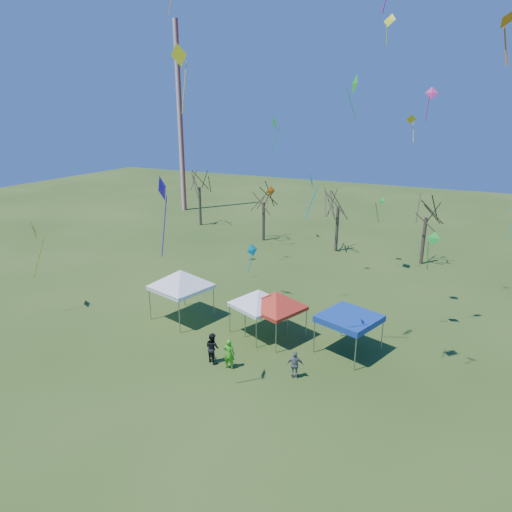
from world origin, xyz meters
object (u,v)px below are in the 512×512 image
(tent_red, at_px, (276,295))
(tent_blue, at_px, (349,319))
(tent_white_mid, at_px, (259,293))
(person_green, at_px, (229,354))
(tree_2, at_px, (339,190))
(tree_0, at_px, (199,173))
(tent_white_west, at_px, (180,273))
(tree_3, at_px, (428,200))
(person_dark, at_px, (212,348))
(tree_1, at_px, (264,188))
(person_grey, at_px, (295,365))
(radio_mast, at_px, (180,120))

(tent_red, xyz_separation_m, tent_blue, (4.62, 0.24, -0.73))
(tent_white_mid, bearing_deg, person_green, -85.32)
(tree_2, bearing_deg, tree_0, 170.76)
(tree_0, xyz_separation_m, tent_white_west, (13.69, -23.15, -3.15))
(tent_blue, height_order, person_green, tent_blue)
(tent_white_west, height_order, tent_blue, tent_white_west)
(tent_blue, bearing_deg, tree_3, 85.13)
(tree_2, relative_size, person_dark, 4.53)
(tree_0, height_order, tree_1, tree_0)
(tent_white_mid, bearing_deg, tent_white_west, -176.45)
(person_green, height_order, person_grey, person_green)
(tent_red, xyz_separation_m, person_green, (-0.84, -4.45, -2.05))
(tent_red, xyz_separation_m, person_grey, (2.82, -3.70, -2.16))
(tree_2, bearing_deg, tent_white_west, -103.37)
(radio_mast, height_order, tent_white_mid, radio_mast)
(tree_1, bearing_deg, tent_red, -62.28)
(radio_mast, xyz_separation_m, person_dark, (25.76, -33.72, -11.60))
(tent_red, bearing_deg, tree_3, 72.19)
(person_dark, bearing_deg, tree_2, -68.84)
(tent_blue, distance_m, person_grey, 4.55)
(tree_1, bearing_deg, tree_2, -1.85)
(radio_mast, distance_m, person_grey, 46.59)
(radio_mast, height_order, tree_2, radio_mast)
(radio_mast, distance_m, tent_blue, 44.80)
(tree_2, height_order, tree_3, tree_2)
(tree_0, relative_size, person_dark, 4.67)
(tree_3, xyz_separation_m, person_green, (-7.09, -23.91, -5.19))
(tent_white_mid, xyz_separation_m, tent_blue, (5.82, 0.23, -0.66))
(tree_1, height_order, person_dark, tree_1)
(tree_1, distance_m, tent_white_mid, 22.32)
(radio_mast, relative_size, tree_2, 3.06)
(tent_red, bearing_deg, tent_white_west, -177.10)
(radio_mast, height_order, person_dark, radio_mast)
(radio_mast, relative_size, person_grey, 16.03)
(person_grey, height_order, person_dark, person_dark)
(radio_mast, height_order, tent_red, radio_mast)
(tree_0, height_order, tent_white_west, tree_0)
(person_grey, bearing_deg, tent_white_west, -40.24)
(radio_mast, relative_size, person_dark, 13.83)
(tree_1, distance_m, person_grey, 27.72)
(tent_red, height_order, person_green, tent_red)
(tree_1, bearing_deg, tent_blue, -52.60)
(tree_3, distance_m, tent_red, 20.68)
(tree_1, xyz_separation_m, tree_3, (16.80, -0.60, 0.29))
(tent_white_west, bearing_deg, person_dark, -38.81)
(tree_3, relative_size, tent_blue, 2.05)
(tree_1, distance_m, tent_red, 22.85)
(tree_3, bearing_deg, tree_2, 177.73)
(person_grey, bearing_deg, tree_1, -81.96)
(radio_mast, bearing_deg, person_dark, -52.62)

